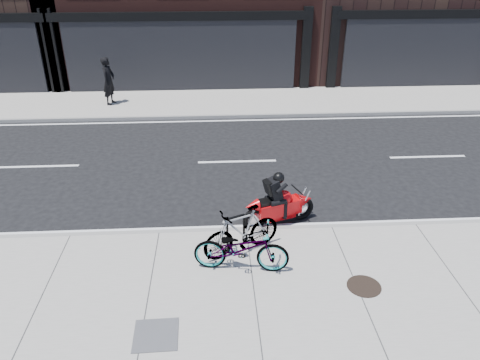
{
  "coord_description": "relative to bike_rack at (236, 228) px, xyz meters",
  "views": [
    {
      "loc": [
        -0.67,
        -11.02,
        6.1
      ],
      "look_at": [
        -0.09,
        -0.97,
        0.9
      ],
      "focal_mm": 35.0,
      "sensor_mm": 36.0,
      "label": 1
    }
  ],
  "objects": [
    {
      "name": "bicycle_front",
      "position": [
        0.07,
        -0.81,
        0.06
      ],
      "size": [
        1.99,
        0.94,
        1.01
      ],
      "primitive_type": "imported",
      "rotation": [
        0.0,
        0.0,
        1.43
      ],
      "color": "gray",
      "rests_on": "sidewalk_near"
    },
    {
      "name": "manhole_cover",
      "position": [
        2.4,
        -1.5,
        -0.44
      ],
      "size": [
        0.74,
        0.74,
        0.02
      ],
      "primitive_type": "cylinder",
      "rotation": [
        0.0,
        0.0,
        0.12
      ],
      "color": "black",
      "rests_on": "sidewalk_near"
    },
    {
      "name": "bike_rack",
      "position": [
        0.0,
        0.0,
        0.0
      ],
      "size": [
        0.42,
        0.22,
        0.76
      ],
      "rotation": [
        0.0,
        0.0,
        0.43
      ],
      "color": "black",
      "rests_on": "sidewalk_near"
    },
    {
      "name": "motorcycle",
      "position": [
        1.15,
        1.03,
        -0.01
      ],
      "size": [
        1.81,
        0.86,
        1.4
      ],
      "rotation": [
        0.0,
        0.0,
        0.34
      ],
      "color": "black",
      "rests_on": "ground"
    },
    {
      "name": "sidewalk_far",
      "position": [
        0.27,
        10.35,
        -0.51
      ],
      "size": [
        60.0,
        3.5,
        0.13
      ],
      "primitive_type": "cube",
      "color": "gray",
      "rests_on": "ground"
    },
    {
      "name": "ground",
      "position": [
        0.27,
        2.6,
        -0.58
      ],
      "size": [
        120.0,
        120.0,
        0.0
      ],
      "primitive_type": "plane",
      "color": "black",
      "rests_on": "ground"
    },
    {
      "name": "bicycle_rear",
      "position": [
        0.11,
        -0.23,
        0.08
      ],
      "size": [
        1.81,
        1.19,
        1.06
      ],
      "primitive_type": "imported",
      "rotation": [
        0.0,
        0.0,
        5.15
      ],
      "color": "gray",
      "rests_on": "sidewalk_near"
    },
    {
      "name": "sidewalk_near",
      "position": [
        0.27,
        -2.4,
        -0.51
      ],
      "size": [
        60.0,
        6.0,
        0.13
      ],
      "primitive_type": "cube",
      "color": "gray",
      "rests_on": "ground"
    },
    {
      "name": "pedestrian",
      "position": [
        -4.55,
        10.19,
        0.5
      ],
      "size": [
        0.62,
        0.78,
        1.88
      ],
      "primitive_type": "imported",
      "rotation": [
        0.0,
        0.0,
        1.3
      ],
      "color": "black",
      "rests_on": "sidewalk_far"
    },
    {
      "name": "utility_grate",
      "position": [
        -1.48,
        -2.52,
        -0.44
      ],
      "size": [
        0.77,
        0.77,
        0.02
      ],
      "primitive_type": "cube",
      "rotation": [
        0.0,
        0.0,
        0.03
      ],
      "color": "#4D4C4F",
      "rests_on": "sidewalk_near"
    }
  ]
}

